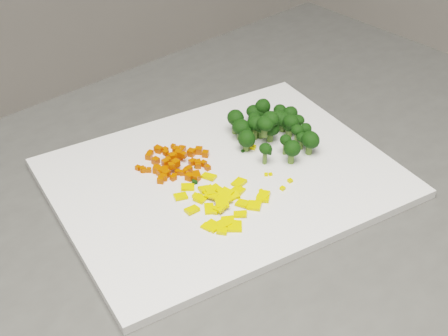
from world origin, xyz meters
TOP-DOWN VIEW (x-y plane):
  - cutting_board at (0.32, 0.22)m, footprint 0.44×0.36m
  - carrot_pile at (0.27, 0.27)m, footprint 0.09×0.09m
  - pepper_pile at (0.28, 0.17)m, footprint 0.11×0.11m
  - broccoli_pile at (0.42, 0.24)m, footprint 0.11×0.11m
  - carrot_cube_0 at (0.25, 0.25)m, footprint 0.01×0.01m
  - carrot_cube_1 at (0.28, 0.23)m, footprint 0.01×0.01m
  - carrot_cube_2 at (0.29, 0.28)m, footprint 0.01×0.01m
  - carrot_cube_3 at (0.25, 0.26)m, footprint 0.01×0.01m
  - carrot_cube_4 at (0.28, 0.25)m, footprint 0.01×0.01m
  - carrot_cube_5 at (0.30, 0.25)m, footprint 0.01×0.01m
  - carrot_cube_6 at (0.28, 0.30)m, footprint 0.01×0.01m
  - carrot_cube_7 at (0.28, 0.27)m, footprint 0.01×0.01m
  - carrot_cube_8 at (0.28, 0.25)m, footprint 0.01×0.01m
  - carrot_cube_9 at (0.23, 0.28)m, footprint 0.01×0.01m
  - carrot_cube_10 at (0.27, 0.25)m, footprint 0.01×0.01m
  - carrot_cube_11 at (0.30, 0.28)m, footprint 0.01×0.01m
  - carrot_cube_12 at (0.26, 0.30)m, footprint 0.01×0.01m
  - carrot_cube_13 at (0.25, 0.26)m, footprint 0.01×0.01m
  - carrot_cube_14 at (0.30, 0.26)m, footprint 0.01×0.01m
  - carrot_cube_15 at (0.24, 0.28)m, footprint 0.01×0.01m
  - carrot_cube_16 at (0.25, 0.26)m, footprint 0.01×0.01m
  - carrot_cube_17 at (0.26, 0.29)m, footprint 0.01×0.01m
  - carrot_cube_18 at (0.30, 0.29)m, footprint 0.01×0.01m
  - carrot_cube_19 at (0.26, 0.26)m, footprint 0.01×0.01m
  - carrot_cube_20 at (0.30, 0.25)m, footprint 0.01×0.01m
  - carrot_cube_21 at (0.29, 0.28)m, footprint 0.01×0.01m
  - carrot_cube_22 at (0.27, 0.27)m, footprint 0.01×0.01m
  - carrot_cube_23 at (0.30, 0.29)m, footprint 0.01×0.01m
  - carrot_cube_24 at (0.27, 0.23)m, footprint 0.01×0.01m
  - carrot_cube_25 at (0.29, 0.31)m, footprint 0.01×0.01m
  - carrot_cube_26 at (0.24, 0.28)m, footprint 0.01×0.01m
  - carrot_cube_27 at (0.26, 0.25)m, footprint 0.01×0.01m
  - carrot_cube_28 at (0.26, 0.25)m, footprint 0.01×0.01m
  - carrot_cube_29 at (0.32, 0.26)m, footprint 0.01×0.01m
  - carrot_cube_30 at (0.29, 0.26)m, footprint 0.01×0.01m
  - carrot_cube_31 at (0.27, 0.25)m, footprint 0.01×0.01m
  - carrot_cube_32 at (0.25, 0.27)m, footprint 0.01×0.01m
  - carrot_cube_33 at (0.27, 0.31)m, footprint 0.01×0.01m
  - carrot_cube_34 at (0.27, 0.31)m, footprint 0.01×0.01m
  - carrot_cube_35 at (0.30, 0.25)m, footprint 0.01×0.01m
  - carrot_cube_36 at (0.27, 0.29)m, footprint 0.01×0.01m
  - carrot_cube_37 at (0.28, 0.23)m, footprint 0.01×0.01m
  - carrot_cube_38 at (0.27, 0.26)m, footprint 0.01×0.01m
  - carrot_cube_39 at (0.27, 0.26)m, footprint 0.01×0.01m
  - carrot_cube_40 at (0.28, 0.28)m, footprint 0.01×0.01m
  - carrot_cube_41 at (0.27, 0.26)m, footprint 0.01×0.01m
  - carrot_cube_42 at (0.27, 0.28)m, footprint 0.01×0.01m
  - carrot_cube_43 at (0.26, 0.27)m, footprint 0.01×0.01m
  - carrot_cube_44 at (0.30, 0.24)m, footprint 0.01×0.01m
  - carrot_cube_45 at (0.30, 0.25)m, footprint 0.01×0.01m
  - carrot_cube_46 at (0.25, 0.26)m, footprint 0.01×0.01m
  - carrot_cube_47 at (0.29, 0.28)m, footprint 0.01×0.01m
  - carrot_cube_48 at (0.30, 0.29)m, footprint 0.01×0.01m
  - carrot_cube_49 at (0.28, 0.28)m, footprint 0.01×0.01m
  - carrot_cube_50 at (0.26, 0.27)m, footprint 0.01×0.01m
  - carrot_cube_51 at (0.28, 0.28)m, footprint 0.01×0.01m
  - carrot_cube_52 at (0.32, 0.28)m, footprint 0.01×0.01m
  - carrot_cube_53 at (0.24, 0.25)m, footprint 0.01×0.01m
  - carrot_cube_54 at (0.26, 0.26)m, footprint 0.01×0.01m
  - carrot_cube_55 at (0.29, 0.29)m, footprint 0.01×0.01m
  - carrot_cube_56 at (0.29, 0.27)m, footprint 0.01×0.01m
  - carrot_cube_57 at (0.26, 0.31)m, footprint 0.01×0.01m
  - carrot_cube_58 at (0.23, 0.29)m, footprint 0.01×0.01m
  - carrot_cube_59 at (0.27, 0.27)m, footprint 0.01×0.01m
  - pepper_chunk_0 at (0.26, 0.22)m, footprint 0.02×0.02m
  - pepper_chunk_1 at (0.25, 0.21)m, footprint 0.02×0.02m
  - pepper_chunk_2 at (0.24, 0.18)m, footprint 0.02×0.01m
  - pepper_chunk_3 at (0.27, 0.16)m, footprint 0.02×0.02m
  - pepper_chunk_4 at (0.29, 0.20)m, footprint 0.01×0.02m
  - pepper_chunk_5 at (0.28, 0.20)m, footprint 0.02×0.02m
  - pepper_chunk_6 at (0.25, 0.13)m, footprint 0.02×0.02m
  - pepper_chunk_7 at (0.30, 0.22)m, footprint 0.02×0.02m
  - pepper_chunk_8 at (0.28, 0.17)m, footprint 0.02×0.02m
  - pepper_chunk_9 at (0.28, 0.19)m, footprint 0.01×0.02m
  - pepper_chunk_10 at (0.29, 0.14)m, footprint 0.02×0.02m
  - pepper_chunk_11 at (0.31, 0.18)m, footprint 0.02×0.02m
  - pepper_chunk_12 at (0.30, 0.17)m, footprint 0.02×0.01m
  - pepper_chunk_13 at (0.31, 0.14)m, footprint 0.02×0.02m
  - pepper_chunk_14 at (0.28, 0.17)m, footprint 0.02×0.02m
  - pepper_chunk_15 at (0.26, 0.19)m, footprint 0.02×0.02m
  - pepper_chunk_16 at (0.27, 0.14)m, footprint 0.02×0.02m
  - pepper_chunk_17 at (0.27, 0.13)m, footprint 0.02×0.02m
  - pepper_chunk_18 at (0.33, 0.15)m, footprint 0.02×0.02m
  - pepper_chunk_19 at (0.24, 0.15)m, footprint 0.01×0.02m
  - pepper_chunk_20 at (0.32, 0.19)m, footprint 0.02×0.02m
  - pepper_chunk_21 at (0.26, 0.17)m, footprint 0.02×0.02m
  - pepper_chunk_22 at (0.30, 0.16)m, footprint 0.02×0.02m
  - pepper_chunk_23 at (0.26, 0.16)m, footprint 0.02×0.02m
  - pepper_chunk_24 at (0.27, 0.14)m, footprint 0.02×0.02m
  - pepper_chunk_25 at (0.25, 0.14)m, footprint 0.02×0.02m
  - pepper_chunk_26 at (0.28, 0.20)m, footprint 0.02×0.02m
  - pepper_chunk_27 at (0.27, 0.19)m, footprint 0.02×0.02m
  - pepper_chunk_28 at (0.29, 0.18)m, footprint 0.02×0.02m
  - pepper_chunk_29 at (0.32, 0.15)m, footprint 0.02×0.02m
  - pepper_chunk_30 at (0.26, 0.14)m, footprint 0.02×0.02m
  - broccoli_floret_0 at (0.45, 0.21)m, footprint 0.02×0.02m
  - broccoli_floret_1 at (0.38, 0.29)m, footprint 0.03×0.03m
  - broccoli_floret_2 at (0.43, 0.19)m, footprint 0.03×0.03m
  - broccoli_floret_3 at (0.44, 0.24)m, footprint 0.03×0.03m
  - broccoli_floret_4 at (0.41, 0.24)m, footprint 0.03×0.03m
  - broccoli_floret_5 at (0.40, 0.24)m, footprint 0.03×0.03m
  - broccoli_floret_6 at (0.45, 0.24)m, footprint 0.02×0.02m
  - broccoli_floret_7 at (0.44, 0.25)m, footprint 0.03×0.03m
  - broccoli_floret_8 at (0.44, 0.22)m, footprint 0.02×0.02m
  - broccoli_floret_9 at (0.41, 0.27)m, footprint 0.02×0.02m
  - broccoli_floret_10 at (0.46, 0.26)m, footprint 0.03×0.03m
  - broccoli_floret_11 at (0.38, 0.25)m, footprint 0.02×0.02m
  - broccoli_floret_12 at (0.37, 0.21)m, footprint 0.02×0.02m
  - broccoli_floret_13 at (0.43, 0.20)m, footprint 0.02×0.02m
  - broccoli_floret_14 at (0.42, 0.30)m, footprint 0.03×0.03m
  - broccoli_floret_15 at (0.43, 0.29)m, footprint 0.03×0.03m
  - broccoli_floret_16 at (0.41, 0.25)m, footprint 0.02×0.02m
  - broccoli_floret_17 at (0.40, 0.26)m, footprint 0.03×0.03m
  - broccoli_floret_18 at (0.39, 0.26)m, footprint 0.02×0.02m
  - broccoli_floret_19 at (0.40, 0.19)m, footprint 0.03×0.03m
  - broccoli_floret_20 at (0.44, 0.24)m, footprint 0.02×0.02m
  - broccoli_floret_21 at (0.44, 0.26)m, footprint 0.03×0.03m
  - broccoli_floret_22 at (0.46, 0.28)m, footprint 0.02×0.02m
  - broccoli_floret_23 at (0.41, 0.24)m, footprint 0.03×0.03m
  - broccoli_floret_24 at (0.37, 0.24)m, footprint 0.03×0.03m
  - broccoli_floret_25 at (0.43, 0.29)m, footprint 0.03×0.03m
  - broccoli_floret_26 at (0.41, 0.26)m, footprint 0.03×0.03m
  - broccoli_floret_27 at (0.38, 0.27)m, footprint 0.03×0.03m
  - broccoli_floret_28 at (0.41, 0.21)m, footprint 0.02×0.02m
  - stray_bit_0 at (0.28, 0.20)m, footprint 0.01×0.01m
  - stray_bit_1 at (0.28, 0.22)m, footprint 0.01×0.01m
  - stray_bit_2 at (0.40, 0.23)m, footprint 0.01×0.01m
  - stray_bit_3 at (0.36, 0.15)m, footprint 0.01×0.01m
  - stray_bit_4 at (0.29, 0.25)m, footprint 0.00×0.00m
  - stray_bit_5 at (0.26, 0.17)m, footprint 0.01×0.01m
  - stray_bit_6 at (0.38, 0.24)m, footprint 0.01×0.01m
  - stray_bit_7 at (0.31, 0.28)m, footprint 0.01×0.01m
  - stray_bit_8 at (0.37, 0.16)m, footprint 0.01×0.01m
  - stray_bit_9 at (0.33, 0.16)m, footprint 0.00×0.00m
  - stray_bit_10 at (0.26, 0.20)m, footprint 0.01×0.01m
  - stray_bit_11 at (0.37, 0.24)m, footprint 0.00×0.00m
  - stray_bit_12 at (0.36, 0.18)m, footprint 0.01×0.01m
  - stray_bit_13 at (0.39, 0.22)m, footprint 0.01×0.01m
  - stray_bit_14 at (0.36, 0.18)m, footprint 0.01×0.01m

SIDE VIEW (x-z plane):
  - cutting_board at x=0.32m, z-range 0.90..0.91m
  - stray_bit_11 at x=0.37m, z-range 0.91..0.91m
  - stray_bit_4 at x=0.29m, z-range 0.91..0.91m
  - pepper_chunk_19 at x=0.24m, z-range 0.91..0.91m
  - pepper_chunk_0 at x=0.26m, z-range 0.91..0.91m
  - pepper_chunk_24 at x=0.27m, z-range 0.91..0.91m
  - pepper_chunk_10 at x=0.29m, z-range 0.91..0.92m
  - stray_bit_9 at x=0.33m, z-range 0.91..0.91m
  - stray_bit_12 at x=0.36m, z-range 0.91..0.91m
  - pepper_chunk_25 at x=0.25m, z-range 0.91..0.91m
  - pepper_chunk_1 at x=0.25m, z-range 0.91..0.92m
  - pepper_chunk_16 at x=0.27m, z-range 0.91..0.91m
  - pepper_chunk_4 at x=0.29m, z-range 0.91..0.92m
  - pepper_chunk_22 at x=0.30m, z-range 0.91..0.92m
  - stray_bit_13 at x=0.39m, z-range 0.91..0.91m
  - stray_bit_5 at x=0.26m, z-range 0.91..0.91m
  - stray_bit_14 at x=0.36m, z-range 0.91..0.91m
  - pepper_chunk_21 at x=0.26m, z-range 0.91..0.91m
  - pepper_chunk_29 at x=0.32m, z-range 0.91..0.92m
  - pepper_chunk_17 at x=0.27m, z-range 0.91..0.92m
  - pepper_chunk_13 at x=0.31m, z-range 0.91..0.92m
  - pepper_chunk_7 at x=0.30m, z-range 0.91..0.92m
  - stray_bit_8 at x=0.37m, z-range 0.91..0.91m
  - pepper_chunk_20 at x=0.32m, z-range 0.91..0.92m
  - pepper_chunk_26 at x=0.28m, z-range 0.91..0.92m
  - stray_bit_3 at x=0.36m, z-range 0.91..0.92m
  - pepper_chunk_30 at x=0.26m, z-range 0.91..0.92m
  - pepper_chunk_15 at x=0.26m, z-range 0.91..0.92m
  - stray_bit_7 at x=0.31m, z-range 0.91..0.92m
  - pepper_chunk_6 at x=0.25m, z-range 0.91..0.92m
  - pepper_chunk_11 at x=0.31m, z-range 0.91..0.92m
  - pepper_chunk_12 at x=0.30m, z-range 0.91..0.92m
  - pepper_chunk_2 at x=0.24m, z-range 0.91..0.92m
  - stray_bit_1 at x=0.28m, z-range 0.91..0.92m
  - pepper_chunk_5 at x=0.28m, z-range 0.91..0.92m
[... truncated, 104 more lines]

